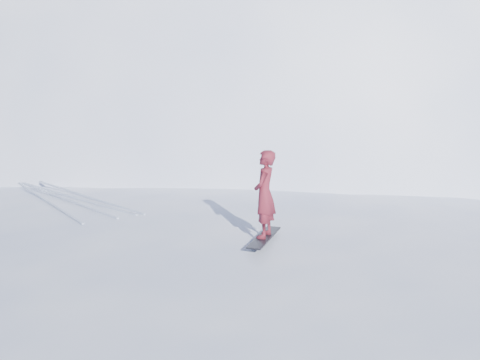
# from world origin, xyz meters

# --- Properties ---
(ground) EXTENTS (400.00, 400.00, 0.00)m
(ground) POSITION_xyz_m (0.00, 0.00, 0.00)
(ground) COLOR white
(ground) RESTS_ON ground
(near_ridge) EXTENTS (36.00, 28.00, 4.80)m
(near_ridge) POSITION_xyz_m (1.00, 3.00, 0.00)
(near_ridge) COLOR white
(near_ridge) RESTS_ON ground
(summit_peak) EXTENTS (60.00, 56.00, 56.00)m
(summit_peak) POSITION_xyz_m (22.00, 26.00, 0.00)
(summit_peak) COLOR white
(summit_peak) RESTS_ON ground
(peak_shoulder) EXTENTS (28.00, 24.00, 18.00)m
(peak_shoulder) POSITION_xyz_m (10.00, 20.00, 0.00)
(peak_shoulder) COLOR white
(peak_shoulder) RESTS_ON ground
(wind_bumps) EXTENTS (16.00, 14.40, 1.00)m
(wind_bumps) POSITION_xyz_m (-0.56, 2.12, 0.00)
(wind_bumps) COLOR white
(wind_bumps) RESTS_ON ground
(snowboard) EXTENTS (1.48, 1.32, 0.03)m
(snowboard) POSITION_xyz_m (2.04, -0.82, 2.41)
(snowboard) COLOR black
(snowboard) RESTS_ON near_ridge
(snowboarder) EXTENTS (0.81, 0.78, 1.87)m
(snowboarder) POSITION_xyz_m (2.04, -0.82, 3.36)
(snowboarder) COLOR maroon
(snowboarder) RESTS_ON snowboard
(board_tracks) EXTENTS (2.05, 5.99, 0.04)m
(board_tracks) POSITION_xyz_m (-0.62, 5.29, 2.42)
(board_tracks) COLOR silver
(board_tracks) RESTS_ON ground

